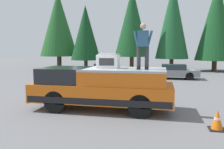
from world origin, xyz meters
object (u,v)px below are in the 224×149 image
Objects in this scene: compressor_unit at (108,61)px; parked_car_black at (106,70)px; traffic_cone at (217,120)px; pickup_truck at (102,88)px; parked_car_grey at (173,72)px; person_on_truck_bed at (143,45)px.

compressor_unit reaches higher than parked_car_black.
traffic_cone is (-1.73, -3.73, -1.64)m from compressor_unit.
parked_car_grey is at bearing -16.76° from pickup_truck.
pickup_truck is 10.96m from parked_car_grey.
compressor_unit is 4.42m from traffic_cone.
pickup_truck reaches higher than traffic_cone.
compressor_unit reaches higher than parked_car_grey.
parked_car_black is (10.56, 4.00, -1.97)m from person_on_truck_bed.
compressor_unit reaches higher than traffic_cone.
parked_car_black reaches higher than traffic_cone.
parked_car_grey reaches higher than traffic_cone.
person_on_truck_bed reaches higher than traffic_cone.
traffic_cone is at bearing -121.33° from person_on_truck_bed.
parked_car_black is (10.26, 2.62, -1.35)m from compressor_unit.
person_on_truck_bed is 11.46m from parked_car_black.
compressor_unit is at bearing 77.78° from person_on_truck_bed.
compressor_unit reaches higher than pickup_truck.
compressor_unit is (0.12, -0.23, 1.05)m from pickup_truck.
person_on_truck_bed reaches higher than compressor_unit.
traffic_cone is at bearing -112.16° from pickup_truck.
parked_car_grey is 12.13m from traffic_cone.
pickup_truck is at bearing 117.27° from compressor_unit.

